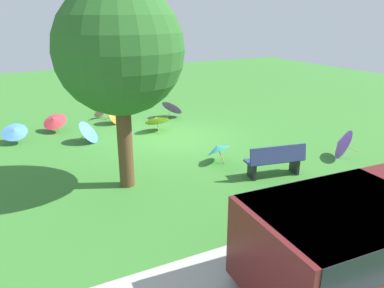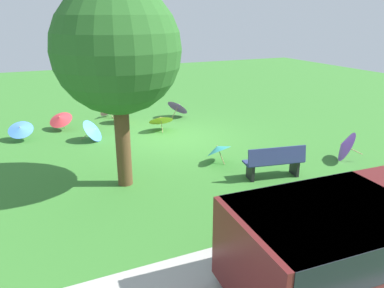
# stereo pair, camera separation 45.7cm
# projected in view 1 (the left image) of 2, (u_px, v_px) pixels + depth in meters

# --- Properties ---
(ground) EXTENTS (40.00, 40.00, 0.00)m
(ground) POSITION_uv_depth(u_px,v_px,m) (173.00, 138.00, 13.11)
(ground) COLOR #387A2D
(road_strip) EXTENTS (40.00, 3.88, 0.01)m
(road_strip) POSITION_uv_depth(u_px,v_px,m) (379.00, 279.00, 6.11)
(road_strip) COLOR #B2AFA8
(road_strip) RESTS_ON ground
(van_dark) EXTENTS (4.69, 2.32, 1.53)m
(van_dark) POSITION_uv_depth(u_px,v_px,m) (377.00, 232.00, 5.79)
(van_dark) COLOR #591919
(van_dark) RESTS_ON ground
(park_bench) EXTENTS (1.66, 0.76, 0.90)m
(park_bench) POSITION_uv_depth(u_px,v_px,m) (275.00, 160.00, 9.86)
(park_bench) COLOR navy
(park_bench) RESTS_ON ground
(shade_tree) EXTENTS (2.99, 2.99, 4.86)m
(shade_tree) POSITION_uv_depth(u_px,v_px,m) (119.00, 51.00, 8.40)
(shade_tree) COLOR brown
(shade_tree) RESTS_ON ground
(parasol_purple_0) EXTENTS (1.01, 1.08, 0.94)m
(parasol_purple_0) POSITION_uv_depth(u_px,v_px,m) (341.00, 143.00, 11.16)
(parasol_purple_0) COLOR tan
(parasol_purple_0) RESTS_ON ground
(parasol_pink_0) EXTENTS (0.96, 0.89, 0.66)m
(parasol_pink_0) POSITION_uv_depth(u_px,v_px,m) (101.00, 110.00, 15.54)
(parasol_pink_0) COLOR tan
(parasol_pink_0) RESTS_ON ground
(parasol_yellow_0) EXTENTS (1.00, 0.94, 0.75)m
(parasol_yellow_0) POSITION_uv_depth(u_px,v_px,m) (157.00, 120.00, 13.74)
(parasol_yellow_0) COLOR tan
(parasol_yellow_0) RESTS_ON ground
(parasol_purple_2) EXTENTS (1.11, 1.17, 0.86)m
(parasol_purple_2) POSITION_uv_depth(u_px,v_px,m) (173.00, 106.00, 15.63)
(parasol_purple_2) COLOR tan
(parasol_purple_2) RESTS_ON ground
(parasol_blue_0) EXTENTS (0.98, 1.05, 0.77)m
(parasol_blue_0) POSITION_uv_depth(u_px,v_px,m) (90.00, 131.00, 12.60)
(parasol_blue_0) COLOR tan
(parasol_blue_0) RESTS_ON ground
(parasol_teal_0) EXTENTS (0.99, 0.98, 0.69)m
(parasol_teal_0) POSITION_uv_depth(u_px,v_px,m) (218.00, 148.00, 10.85)
(parasol_teal_0) COLOR tan
(parasol_teal_0) RESTS_ON ground
(parasol_blue_1) EXTENTS (0.98, 0.95, 0.70)m
(parasol_blue_1) POSITION_uv_depth(u_px,v_px,m) (14.00, 131.00, 12.45)
(parasol_blue_1) COLOR tan
(parasol_blue_1) RESTS_ON ground
(parasol_orange_0) EXTENTS (0.85, 0.85, 0.76)m
(parasol_orange_0) POSITION_uv_depth(u_px,v_px,m) (116.00, 115.00, 14.70)
(parasol_orange_0) COLOR tan
(parasol_orange_0) RESTS_ON ground
(parasol_red_0) EXTENTS (1.17, 1.17, 0.74)m
(parasol_red_0) POSITION_uv_depth(u_px,v_px,m) (54.00, 120.00, 13.65)
(parasol_red_0) COLOR tan
(parasol_red_0) RESTS_ON ground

